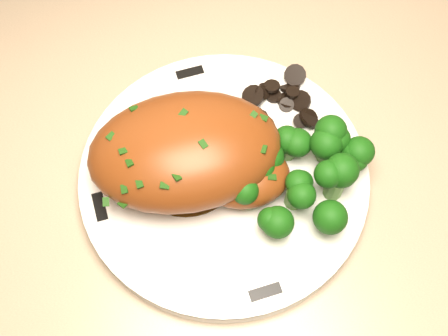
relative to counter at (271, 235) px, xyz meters
name	(u,v)px	position (x,y,z in m)	size (l,w,h in m)	color
counter	(271,235)	(0.00, 0.00, 0.00)	(1.87, 0.64, 0.93)	#4F3124
plate	(224,176)	(-0.11, -0.04, 0.41)	(0.30, 0.30, 0.02)	silver
rim_accent_0	(341,139)	(0.02, -0.05, 0.42)	(0.03, 0.01, 0.00)	black
rim_accent_1	(190,73)	(-0.10, 0.09, 0.42)	(0.03, 0.01, 0.00)	black
rim_accent_2	(100,207)	(-0.23, -0.03, 0.42)	(0.03, 0.01, 0.00)	black
rim_accent_3	(265,292)	(-0.12, -0.17, 0.42)	(0.03, 0.01, 0.00)	black
gravy_pool	(187,167)	(-0.14, -0.02, 0.42)	(0.11, 0.11, 0.00)	#3A230A
chicken_breast	(192,154)	(-0.13, -0.03, 0.46)	(0.21, 0.17, 0.07)	brown
mushroom_pile	(269,109)	(-0.03, 0.01, 0.43)	(0.09, 0.07, 0.02)	black
broccoli_florets	(303,178)	(-0.04, -0.09, 0.45)	(0.14, 0.11, 0.04)	#518036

